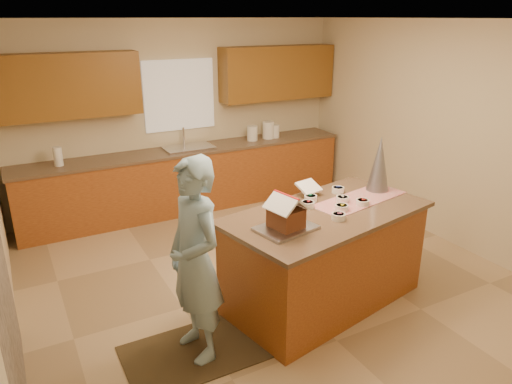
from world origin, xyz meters
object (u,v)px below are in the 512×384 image
island_base (325,259)px  tinsel_tree (379,164)px  gingerbread_house (286,215)px  boy (195,261)px

island_base → tinsel_tree: (0.81, 0.22, 0.81)m
island_base → gingerbread_house: bearing=-174.8°
boy → gingerbread_house: boy is taller
island_base → boy: 1.46m
tinsel_tree → boy: (-2.21, -0.36, -0.40)m
boy → island_base: bearing=88.7°
island_base → tinsel_tree: tinsel_tree is taller
island_base → gingerbread_house: 0.88m
tinsel_tree → gingerbread_house: bearing=-164.2°
gingerbread_house → tinsel_tree: bearing=15.8°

